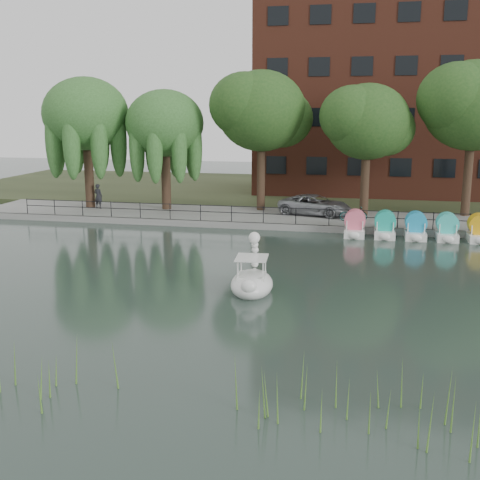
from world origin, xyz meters
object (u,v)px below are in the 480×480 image
(minivan, at_px, (315,204))
(swan_boat, at_px, (252,279))
(pedestrian, at_px, (98,194))
(bicycle, at_px, (353,213))

(minivan, bearing_deg, swan_boat, -169.38)
(pedestrian, distance_m, swan_boat, 21.11)
(bicycle, distance_m, swan_boat, 15.00)
(bicycle, distance_m, pedestrian, 17.68)
(minivan, distance_m, bicycle, 3.05)
(bicycle, height_order, swan_boat, swan_boat)
(bicycle, xyz_separation_m, swan_boat, (-3.64, -14.55, -0.40))
(minivan, relative_size, bicycle, 3.16)
(minivan, height_order, pedestrian, pedestrian)
(minivan, distance_m, pedestrian, 15.11)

